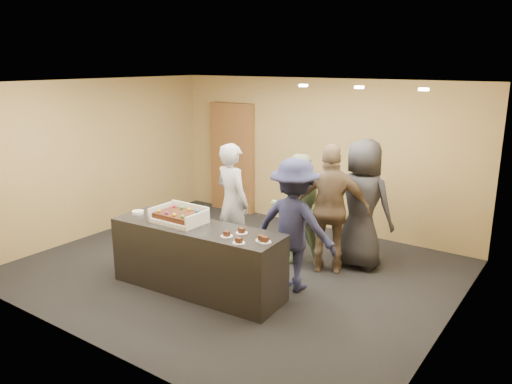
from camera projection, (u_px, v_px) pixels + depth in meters
room at (234, 181)px, 7.04m from camera, size 6.04×6.00×2.70m
serving_counter at (197, 258)px, 6.62m from camera, size 2.44×0.86×0.90m
storage_cabinet at (232, 158)px, 10.06m from camera, size 0.99×0.15×2.19m
cake_box at (180, 218)px, 6.68m from camera, size 0.69×0.48×0.20m
sheet_cake at (179, 215)px, 6.65m from camera, size 0.59×0.40×0.11m
plate_stack at (138, 212)px, 7.03m from camera, size 0.16×0.16×0.04m
slice_a at (227, 235)px, 6.12m from camera, size 0.15×0.15×0.07m
slice_b at (242, 231)px, 6.23m from camera, size 0.15×0.15×0.07m
slice_c at (239, 241)px, 5.89m from camera, size 0.15×0.15×0.07m
slice_d at (262, 239)px, 5.97m from camera, size 0.15×0.15×0.07m
slice_e at (265, 240)px, 5.92m from camera, size 0.15×0.15×0.07m
person_server_grey at (232, 203)px, 7.55m from camera, size 0.76×0.60×1.82m
person_sage_man at (297, 208)px, 7.54m from camera, size 1.03×0.99×1.67m
person_navy_man at (294, 225)px, 6.56m from camera, size 1.19×0.73×1.79m
person_brown_extra at (331, 209)px, 7.11m from camera, size 1.19×0.87×1.88m
person_dark_suit at (362, 204)px, 7.29m from camera, size 0.99×0.69×1.92m
ceiling_spotlights at (359, 87)px, 6.21m from camera, size 1.72×0.12×0.03m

